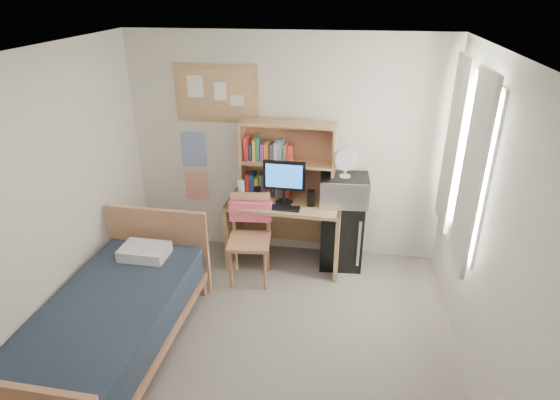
# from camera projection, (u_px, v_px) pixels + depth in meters

# --- Properties ---
(floor) EXTENTS (3.60, 4.20, 0.02)m
(floor) POSITION_uv_depth(u_px,v_px,m) (253.00, 371.00, 4.05)
(floor) COLOR gray
(floor) RESTS_ON ground
(ceiling) EXTENTS (3.60, 4.20, 0.02)m
(ceiling) POSITION_uv_depth(u_px,v_px,m) (243.00, 60.00, 2.94)
(ceiling) COLOR white
(ceiling) RESTS_ON wall_back
(wall_back) EXTENTS (3.60, 0.04, 2.60)m
(wall_back) POSITION_uv_depth(u_px,v_px,m) (286.00, 149.00, 5.37)
(wall_back) COLOR silver
(wall_back) RESTS_ON floor
(wall_left) EXTENTS (0.04, 4.20, 2.60)m
(wall_left) POSITION_uv_depth(u_px,v_px,m) (28.00, 223.00, 3.72)
(wall_left) COLOR silver
(wall_left) RESTS_ON floor
(wall_right) EXTENTS (0.04, 4.20, 2.60)m
(wall_right) POSITION_uv_depth(u_px,v_px,m) (502.00, 258.00, 3.26)
(wall_right) COLOR silver
(wall_right) RESTS_ON floor
(window_unit) EXTENTS (0.10, 1.40, 1.70)m
(window_unit) POSITION_uv_depth(u_px,v_px,m) (465.00, 159.00, 4.21)
(window_unit) COLOR white
(window_unit) RESTS_ON wall_right
(curtain_left) EXTENTS (0.04, 0.55, 1.70)m
(curtain_left) POSITION_uv_depth(u_px,v_px,m) (472.00, 175.00, 3.86)
(curtain_left) COLOR silver
(curtain_left) RESTS_ON wall_right
(curtain_right) EXTENTS (0.04, 0.55, 1.70)m
(curtain_right) POSITION_uv_depth(u_px,v_px,m) (453.00, 145.00, 4.58)
(curtain_right) COLOR silver
(curtain_right) RESTS_ON wall_right
(bulletin_board) EXTENTS (0.94, 0.03, 0.64)m
(bulletin_board) POSITION_uv_depth(u_px,v_px,m) (217.00, 94.00, 5.20)
(bulletin_board) COLOR tan
(bulletin_board) RESTS_ON wall_back
(poster_wave) EXTENTS (0.30, 0.01, 0.42)m
(poster_wave) POSITION_uv_depth(u_px,v_px,m) (194.00, 149.00, 5.53)
(poster_wave) COLOR #2949A5
(poster_wave) RESTS_ON wall_back
(poster_japan) EXTENTS (0.28, 0.01, 0.36)m
(poster_japan) POSITION_uv_depth(u_px,v_px,m) (197.00, 186.00, 5.73)
(poster_japan) COLOR #EA4829
(poster_japan) RESTS_ON wall_back
(desk) EXTENTS (1.31, 0.70, 0.80)m
(desk) POSITION_uv_depth(u_px,v_px,m) (285.00, 232.00, 5.44)
(desk) COLOR tan
(desk) RESTS_ON floor
(desk_chair) EXTENTS (0.53, 0.53, 0.99)m
(desk_chair) POSITION_uv_depth(u_px,v_px,m) (249.00, 241.00, 5.08)
(desk_chair) COLOR tan
(desk_chair) RESTS_ON floor
(mini_fridge) EXTENTS (0.50, 0.50, 0.81)m
(mini_fridge) POSITION_uv_depth(u_px,v_px,m) (341.00, 233.00, 5.43)
(mini_fridge) COLOR black
(mini_fridge) RESTS_ON floor
(bed) EXTENTS (1.13, 2.13, 0.58)m
(bed) POSITION_uv_depth(u_px,v_px,m) (112.00, 329.00, 4.09)
(bed) COLOR #1B2431
(bed) RESTS_ON floor
(hutch) EXTENTS (1.08, 0.32, 0.87)m
(hutch) POSITION_uv_depth(u_px,v_px,m) (288.00, 160.00, 5.22)
(hutch) COLOR tan
(hutch) RESTS_ON desk
(monitor) EXTENTS (0.46, 0.06, 0.49)m
(monitor) POSITION_uv_depth(u_px,v_px,m) (284.00, 183.00, 5.12)
(monitor) COLOR black
(monitor) RESTS_ON desk
(keyboard) EXTENTS (0.40, 0.14, 0.02)m
(keyboard) POSITION_uv_depth(u_px,v_px,m) (282.00, 208.00, 5.09)
(keyboard) COLOR black
(keyboard) RESTS_ON desk
(speaker_left) EXTENTS (0.07, 0.07, 0.17)m
(speaker_left) POSITION_uv_depth(u_px,v_px,m) (258.00, 194.00, 5.24)
(speaker_left) COLOR black
(speaker_left) RESTS_ON desk
(speaker_right) EXTENTS (0.08, 0.08, 0.18)m
(speaker_right) POSITION_uv_depth(u_px,v_px,m) (311.00, 198.00, 5.13)
(speaker_right) COLOR black
(speaker_right) RESTS_ON desk
(water_bottle) EXTENTS (0.08, 0.08, 0.25)m
(water_bottle) POSITION_uv_depth(u_px,v_px,m) (241.00, 191.00, 5.21)
(water_bottle) COLOR white
(water_bottle) RESTS_ON desk
(hoodie) EXTENTS (0.48, 0.18, 0.22)m
(hoodie) POSITION_uv_depth(u_px,v_px,m) (251.00, 210.00, 5.15)
(hoodie) COLOR #ED5A7F
(hoodie) RESTS_ON desk_chair
(microwave) EXTENTS (0.55, 0.43, 0.31)m
(microwave) POSITION_uv_depth(u_px,v_px,m) (344.00, 189.00, 5.18)
(microwave) COLOR silver
(microwave) RESTS_ON mini_fridge
(desk_fan) EXTENTS (0.25, 0.25, 0.30)m
(desk_fan) POSITION_uv_depth(u_px,v_px,m) (346.00, 164.00, 5.05)
(desk_fan) COLOR white
(desk_fan) RESTS_ON microwave
(pillow) EXTENTS (0.47, 0.33, 0.11)m
(pillow) POSITION_uv_depth(u_px,v_px,m) (145.00, 252.00, 4.61)
(pillow) COLOR white
(pillow) RESTS_ON bed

